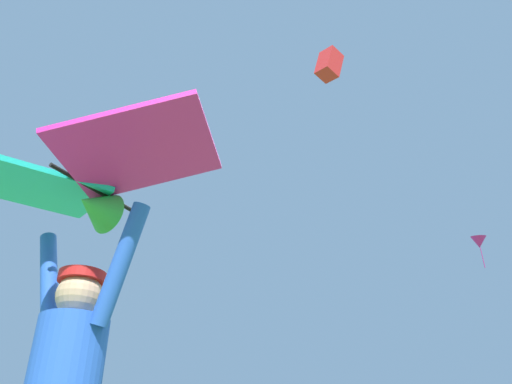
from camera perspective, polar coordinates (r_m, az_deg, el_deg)
held_stunt_kite at (r=3.00m, az=-17.95°, el=1.14°), size 1.73×0.97×0.40m
distant_kite_red_high_right at (r=21.23m, az=8.09°, el=13.77°), size 1.06×1.00×1.36m
distant_kite_magenta_low_right at (r=39.64m, az=23.43°, el=-5.11°), size 1.60×1.64×2.49m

